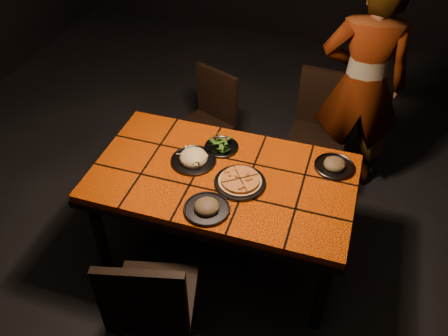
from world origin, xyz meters
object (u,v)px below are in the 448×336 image
(chair_near, at_px, (151,303))
(chair_far_right, at_px, (321,124))
(diner, at_px, (362,86))
(plate_pizza, at_px, (240,182))
(chair_far_left, at_px, (209,116))
(dining_table, at_px, (223,184))
(plate_pasta, at_px, (194,158))

(chair_near, xyz_separation_m, chair_far_right, (0.59, 1.83, -0.01))
(diner, relative_size, plate_pizza, 4.81)
(chair_far_left, bearing_deg, dining_table, -43.96)
(dining_table, height_order, plate_pizza, plate_pizza)
(chair_near, height_order, plate_pizza, chair_near)
(plate_pizza, bearing_deg, dining_table, 159.26)
(chair_far_left, relative_size, chair_far_right, 0.92)
(plate_pizza, bearing_deg, plate_pasta, 162.37)
(plate_pizza, bearing_deg, chair_near, -107.10)
(chair_far_right, bearing_deg, chair_near, -104.47)
(dining_table, distance_m, chair_far_left, 0.99)
(chair_near, relative_size, diner, 0.55)
(chair_near, distance_m, plate_pasta, 0.94)
(dining_table, relative_size, chair_near, 1.69)
(dining_table, height_order, diner, diner)
(chair_near, height_order, plate_pasta, chair_near)
(plate_pizza, relative_size, plate_pasta, 1.26)
(chair_near, relative_size, plate_pizza, 2.64)
(chair_near, distance_m, chair_far_left, 1.75)
(dining_table, distance_m, diner, 1.31)
(chair_far_left, relative_size, plate_pizza, 2.39)
(diner, bearing_deg, chair_near, 58.83)
(diner, bearing_deg, chair_far_left, 2.18)
(dining_table, height_order, plate_pasta, plate_pasta)
(chair_near, bearing_deg, plate_pizza, -120.91)
(chair_near, height_order, diner, diner)
(plate_pasta, bearing_deg, chair_near, -84.31)
(dining_table, distance_m, chair_far_right, 1.10)
(chair_far_right, distance_m, diner, 0.42)
(plate_pasta, bearing_deg, plate_pizza, -17.63)
(diner, bearing_deg, chair_far_right, 13.71)
(chair_far_left, bearing_deg, plate_pizza, -38.95)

